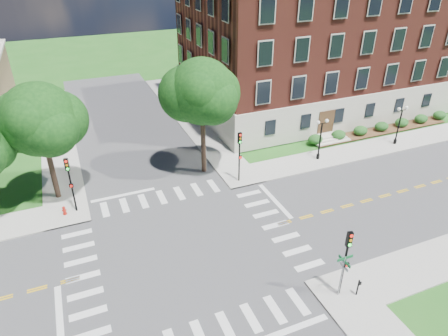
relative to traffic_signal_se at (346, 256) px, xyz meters
name	(u,v)px	position (x,y,z in m)	size (l,w,h in m)	color
ground	(187,249)	(-7.46, 7.67, -3.19)	(160.00, 160.00, 0.00)	#1F5A19
road_ew	(187,249)	(-7.46, 7.67, -3.18)	(90.00, 12.00, 0.01)	#3D3D3F
road_ns	(187,249)	(-7.46, 7.67, -3.18)	(12.00, 90.00, 0.01)	#3D3D3F
sidewalk_ne	(273,132)	(7.91, 23.04, -3.13)	(34.00, 34.00, 0.12)	#9E9B93
crosswalk_east	(275,225)	(-0.26, 7.67, -3.19)	(2.20, 10.20, 0.02)	silver
stop_bar_east	(275,201)	(1.34, 10.67, -3.19)	(0.40, 5.50, 0.00)	silver
main_building	(312,41)	(16.54, 29.66, 5.15)	(30.60, 22.40, 16.50)	#BDB6A7
shrub_row	(380,132)	(19.54, 18.47, -3.19)	(18.00, 2.00, 1.30)	#1B4517
tree_c	(40,120)	(-15.67, 18.23, 4.06)	(5.86, 5.86, 10.07)	black
tree_d	(202,92)	(-2.55, 17.61, 4.79)	(5.83, 5.83, 10.79)	black
traffic_signal_se	(346,256)	(0.00, 0.00, 0.00)	(0.36, 0.41, 4.80)	black
traffic_signal_ne	(239,151)	(-0.22, 14.69, 0.00)	(0.35, 0.40, 4.80)	black
traffic_signal_nw	(70,178)	(-14.39, 15.45, 0.00)	(0.36, 0.42, 4.80)	black
twin_lamp_west	(320,137)	(8.89, 15.50, -0.66)	(1.36, 0.36, 4.23)	black
twin_lamp_east	(399,123)	(18.60, 15.23, -0.66)	(1.36, 0.36, 4.23)	black
street_sign_pole	(343,268)	(-0.12, -0.09, -0.88)	(1.10, 1.10, 3.10)	gray
push_button_post	(358,287)	(0.94, -0.53, -2.39)	(0.14, 0.21, 1.20)	black
fire_hydrant	(64,211)	(-15.31, 15.28, -2.72)	(0.35, 0.35, 0.75)	#AC170D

